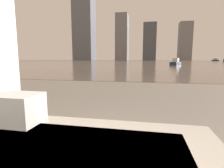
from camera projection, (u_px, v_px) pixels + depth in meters
The scene contains 8 objects.
towel_stack at pixel (18, 109), 0.94m from camera, with size 0.23×0.19×0.16m.
harbor_water at pixel (145, 62), 60.30m from camera, with size 180.00×110.00×0.01m.
harbor_boat_0 at pixel (215, 60), 75.15m from camera, with size 2.05×3.25×1.15m.
harbor_boat_2 at pixel (176, 63), 24.89m from camera, with size 1.95×2.87×1.02m.
skyline_tower_0 at pixel (84, 23), 119.09m from camera, with size 13.13×12.39×51.01m.
skyline_tower_1 at pixel (122, 38), 115.59m from camera, with size 7.62×12.55×29.47m.
skyline_tower_2 at pixel (150, 42), 112.61m from camera, with size 8.22×7.07×23.70m.
skyline_tower_3 at pixel (185, 42), 108.52m from camera, with size 7.51×7.45×23.28m.
Camera 1 is at (0.51, 0.14, 0.91)m, focal length 28.00 mm.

